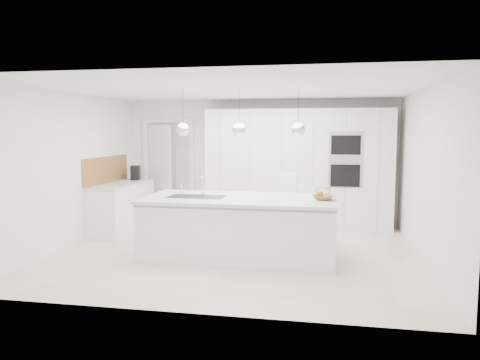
% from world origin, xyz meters
% --- Properties ---
extents(floor, '(5.50, 5.50, 0.00)m').
position_xyz_m(floor, '(0.00, 0.00, 0.00)').
color(floor, beige).
rests_on(floor, ground).
extents(wall_back, '(5.50, 0.00, 5.50)m').
position_xyz_m(wall_back, '(0.00, 2.50, 1.25)').
color(wall_back, white).
rests_on(wall_back, ground).
extents(wall_left, '(0.00, 5.00, 5.00)m').
position_xyz_m(wall_left, '(-2.75, 0.00, 1.25)').
color(wall_left, white).
rests_on(wall_left, ground).
extents(ceiling, '(5.50, 5.50, 0.00)m').
position_xyz_m(ceiling, '(0.00, 0.00, 2.50)').
color(ceiling, white).
rests_on(ceiling, wall_back).
extents(tall_cabinets, '(3.60, 0.60, 2.30)m').
position_xyz_m(tall_cabinets, '(0.80, 2.20, 1.15)').
color(tall_cabinets, white).
rests_on(tall_cabinets, floor).
extents(oven_stack, '(0.62, 0.04, 1.05)m').
position_xyz_m(oven_stack, '(1.70, 1.89, 1.35)').
color(oven_stack, '#A5A5A8').
rests_on(oven_stack, tall_cabinets).
extents(doorway_frame, '(1.11, 0.08, 2.13)m').
position_xyz_m(doorway_frame, '(-1.95, 2.47, 1.02)').
color(doorway_frame, white).
rests_on(doorway_frame, floor).
extents(hallway_door, '(0.76, 0.38, 2.00)m').
position_xyz_m(hallway_door, '(-2.20, 2.42, 1.00)').
color(hallway_door, white).
rests_on(hallway_door, floor).
extents(radiator, '(0.32, 0.04, 1.40)m').
position_xyz_m(radiator, '(-1.63, 2.46, 0.85)').
color(radiator, white).
rests_on(radiator, floor).
extents(left_base_cabinets, '(0.60, 1.80, 0.86)m').
position_xyz_m(left_base_cabinets, '(-2.45, 1.20, 0.43)').
color(left_base_cabinets, white).
rests_on(left_base_cabinets, floor).
extents(left_worktop, '(0.62, 1.82, 0.04)m').
position_xyz_m(left_worktop, '(-2.45, 1.20, 0.88)').
color(left_worktop, silver).
rests_on(left_worktop, left_base_cabinets).
extents(oak_backsplash, '(0.02, 1.80, 0.50)m').
position_xyz_m(oak_backsplash, '(-2.74, 1.20, 1.15)').
color(oak_backsplash, olive).
rests_on(oak_backsplash, wall_left).
extents(island_base, '(2.80, 1.20, 0.86)m').
position_xyz_m(island_base, '(0.10, -0.30, 0.43)').
color(island_base, white).
rests_on(island_base, floor).
extents(island_worktop, '(2.84, 1.40, 0.04)m').
position_xyz_m(island_worktop, '(0.10, -0.25, 0.88)').
color(island_worktop, silver).
rests_on(island_worktop, island_base).
extents(island_sink, '(0.84, 0.44, 0.18)m').
position_xyz_m(island_sink, '(-0.55, -0.30, 0.82)').
color(island_sink, '#3F3F42').
rests_on(island_sink, island_worktop).
extents(island_tap, '(0.02, 0.02, 0.30)m').
position_xyz_m(island_tap, '(-0.50, -0.10, 1.05)').
color(island_tap, white).
rests_on(island_tap, island_worktop).
extents(pendant_left, '(0.20, 0.20, 0.20)m').
position_xyz_m(pendant_left, '(-0.75, -0.30, 1.90)').
color(pendant_left, white).
rests_on(pendant_left, ceiling).
extents(pendant_mid, '(0.20, 0.20, 0.20)m').
position_xyz_m(pendant_mid, '(0.10, -0.30, 1.90)').
color(pendant_mid, white).
rests_on(pendant_mid, ceiling).
extents(pendant_right, '(0.20, 0.20, 0.20)m').
position_xyz_m(pendant_right, '(0.95, -0.30, 1.90)').
color(pendant_right, white).
rests_on(pendant_right, ceiling).
extents(fruit_bowl, '(0.39, 0.39, 0.07)m').
position_xyz_m(fruit_bowl, '(1.32, -0.28, 0.94)').
color(fruit_bowl, olive).
rests_on(fruit_bowl, island_worktop).
extents(espresso_machine, '(0.23, 0.30, 0.29)m').
position_xyz_m(espresso_machine, '(-2.43, 1.84, 1.04)').
color(espresso_machine, black).
rests_on(espresso_machine, left_worktop).
extents(bar_stool_left, '(0.57, 0.65, 1.18)m').
position_xyz_m(bar_stool_left, '(0.71, 0.67, 0.59)').
color(bar_stool_left, white).
rests_on(bar_stool_left, floor).
extents(bar_stool_right, '(0.48, 0.55, 0.99)m').
position_xyz_m(bar_stool_right, '(1.04, 0.50, 0.49)').
color(bar_stool_right, white).
rests_on(bar_stool_right, floor).
extents(apple_a, '(0.07, 0.07, 0.07)m').
position_xyz_m(apple_a, '(1.27, -0.29, 0.97)').
color(apple_a, '#A01D11').
rests_on(apple_a, fruit_bowl).
extents(apple_b, '(0.08, 0.08, 0.08)m').
position_xyz_m(apple_b, '(1.28, -0.26, 0.97)').
color(apple_b, '#A01D11').
rests_on(apple_b, fruit_bowl).
extents(apple_c, '(0.08, 0.08, 0.08)m').
position_xyz_m(apple_c, '(1.28, -0.23, 0.97)').
color(apple_c, '#A01D11').
rests_on(apple_c, fruit_bowl).
extents(banana_bunch, '(0.26, 0.18, 0.23)m').
position_xyz_m(banana_bunch, '(1.32, -0.29, 1.02)').
color(banana_bunch, gold).
rests_on(banana_bunch, fruit_bowl).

